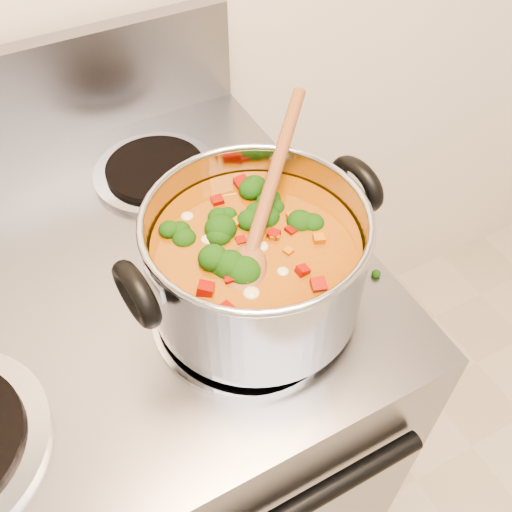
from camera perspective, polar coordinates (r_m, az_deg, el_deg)
The scene contains 4 objects.
electric_range at distance 1.12m, azimuth -12.53°, elevation -17.26°, with size 0.73×0.66×1.08m.
stockpot at distance 0.62m, azimuth -0.02°, elevation -0.58°, with size 0.30×0.24×0.15m.
wooden_spoon at distance 0.60m, azimuth 0.43°, elevation 3.55°, with size 0.21×0.22×0.08m.
cooktop_crumbs at distance 0.68m, azimuth 1.27°, elevation -5.22°, with size 0.29×0.23×0.01m.
Camera 1 is at (-0.05, 0.67, 1.47)m, focal length 40.00 mm.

